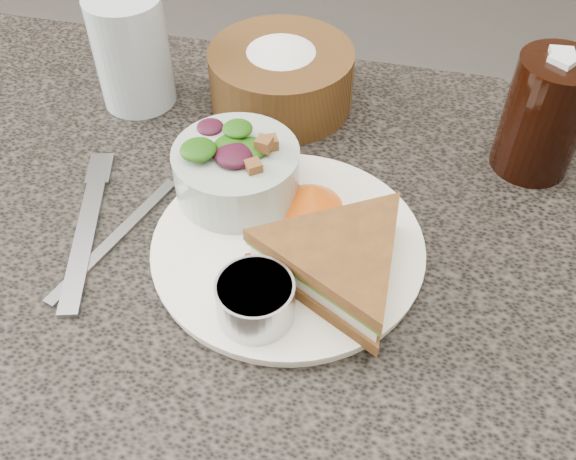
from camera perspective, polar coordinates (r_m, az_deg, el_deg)
The scene contains 11 objects.
dining_table at distance 0.94m, azimuth -1.32°, elevation -16.90°, with size 1.00×0.70×0.75m, color black.
dinner_plate at distance 0.62m, azimuth -0.00°, elevation -1.55°, with size 0.26×0.26×0.01m, color white.
sandwich at distance 0.57m, azimuth 4.63°, elevation -2.86°, with size 0.17×0.17×0.05m, color brown, non-canonical shape.
salad_bowl at distance 0.64m, azimuth -4.63°, elevation 5.86°, with size 0.13×0.13×0.07m, color #A1B2A9, non-canonical shape.
dressing_ramekin at distance 0.54m, azimuth -2.91°, elevation -6.26°, with size 0.07×0.07×0.04m, color #A8AAAD.
orange_wedge at distance 0.64m, azimuth 2.04°, elevation 3.04°, with size 0.07×0.07×0.03m, color #EF5D11.
fork at distance 0.66m, azimuth -17.57°, elevation -0.42°, with size 0.02×0.20×0.01m, color #A3A8B1.
knife at distance 0.65m, azimuth -15.07°, elevation -0.69°, with size 0.01×0.19×0.00m, color gray.
bread_basket at distance 0.77m, azimuth -0.61°, elevation 14.14°, with size 0.17×0.17×0.10m, color brown, non-canonical shape.
cola_glass at distance 0.72m, azimuth 21.95°, elevation 9.76°, with size 0.08×0.08×0.14m, color black, non-canonical shape.
water_glass at distance 0.79m, azimuth -13.73°, elevation 15.17°, with size 0.09×0.09×0.13m, color silver.
Camera 1 is at (0.12, -0.40, 1.22)m, focal length 40.00 mm.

